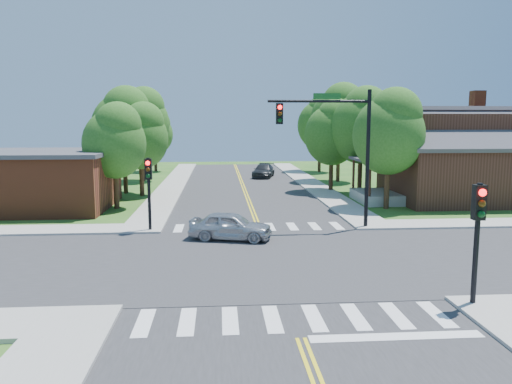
{
  "coord_description": "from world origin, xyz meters",
  "views": [
    {
      "loc": [
        -2.07,
        -19.62,
        5.61
      ],
      "look_at": [
        -0.29,
        4.24,
        2.2
      ],
      "focal_mm": 35.0,
      "sensor_mm": 36.0,
      "label": 1
    }
  ],
  "objects": [
    {
      "name": "ground",
      "position": [
        0.0,
        0.0,
        0.0
      ],
      "size": [
        100.0,
        100.0,
        0.0
      ],
      "primitive_type": "plane",
      "color": "#28591B",
      "rests_on": "ground"
    },
    {
      "name": "road_ns",
      "position": [
        0.0,
        0.0,
        0.02
      ],
      "size": [
        10.0,
        90.0,
        0.04
      ],
      "primitive_type": "cube",
      "color": "#2D2D30",
      "rests_on": "ground"
    },
    {
      "name": "road_ew",
      "position": [
        0.0,
        0.0,
        0.03
      ],
      "size": [
        90.0,
        10.0,
        0.04
      ],
      "primitive_type": "cube",
      "color": "#2D2D30",
      "rests_on": "ground"
    },
    {
      "name": "intersection_patch",
      "position": [
        0.0,
        0.0,
        0.0
      ],
      "size": [
        10.2,
        10.2,
        0.06
      ],
      "primitive_type": "cube",
      "color": "#2D2D30",
      "rests_on": "ground"
    },
    {
      "name": "sidewalk_ne",
      "position": [
        15.82,
        15.82,
        0.07
      ],
      "size": [
        40.0,
        40.0,
        0.14
      ],
      "color": "#9E9B93",
      "rests_on": "ground"
    },
    {
      "name": "sidewalk_nw",
      "position": [
        -15.82,
        15.82,
        0.07
      ],
      "size": [
        40.0,
        40.0,
        0.14
      ],
      "color": "#9E9B93",
      "rests_on": "ground"
    },
    {
      "name": "crosswalk_north",
      "position": [
        0.0,
        6.2,
        0.05
      ],
      "size": [
        8.85,
        2.0,
        0.01
      ],
      "color": "white",
      "rests_on": "ground"
    },
    {
      "name": "crosswalk_south",
      "position": [
        0.0,
        -6.2,
        0.05
      ],
      "size": [
        8.85,
        2.0,
        0.01
      ],
      "color": "white",
      "rests_on": "ground"
    },
    {
      "name": "centerline",
      "position": [
        0.0,
        0.0,
        0.05
      ],
      "size": [
        0.3,
        90.0,
        0.01
      ],
      "color": "yellow",
      "rests_on": "ground"
    },
    {
      "name": "stop_bar",
      "position": [
        2.5,
        -7.6,
        0.0
      ],
      "size": [
        4.6,
        0.45,
        0.09
      ],
      "primitive_type": "cube",
      "color": "white",
      "rests_on": "ground"
    },
    {
      "name": "signal_mast_ne",
      "position": [
        3.91,
        5.59,
        4.85
      ],
      "size": [
        5.3,
        0.42,
        7.2
      ],
      "color": "black",
      "rests_on": "ground"
    },
    {
      "name": "signal_pole_se",
      "position": [
        5.6,
        -5.62,
        2.66
      ],
      "size": [
        0.34,
        0.42,
        3.8
      ],
      "color": "black",
      "rests_on": "ground"
    },
    {
      "name": "signal_pole_nw",
      "position": [
        -5.6,
        5.58,
        2.66
      ],
      "size": [
        0.34,
        0.42,
        3.8
      ],
      "color": "black",
      "rests_on": "ground"
    },
    {
      "name": "house_ne",
      "position": [
        15.11,
        14.23,
        3.33
      ],
      "size": [
        13.05,
        8.8,
        7.11
      ],
      "color": "#371C13",
      "rests_on": "ground"
    },
    {
      "name": "building_nw",
      "position": [
        -14.2,
        13.2,
        1.88
      ],
      "size": [
        10.4,
        8.4,
        3.73
      ],
      "color": "brown",
      "rests_on": "ground"
    },
    {
      "name": "tree_e_a",
      "position": [
        8.77,
        11.39,
        5.07
      ],
      "size": [
        4.55,
        4.33,
        7.74
      ],
      "color": "#382314",
      "rests_on": "ground"
    },
    {
      "name": "tree_e_b",
      "position": [
        8.89,
        18.01,
        5.43
      ],
      "size": [
        4.88,
        4.63,
        8.29
      ],
      "color": "#382314",
      "rests_on": "ground"
    },
    {
      "name": "tree_e_c",
      "position": [
        9.12,
        26.04,
        6.0
      ],
      "size": [
        5.39,
        5.12,
        9.16
      ],
      "color": "#382314",
      "rests_on": "ground"
    },
    {
      "name": "tree_e_d",
      "position": [
        9.18,
        35.08,
        5.54
      ],
      "size": [
        4.97,
        4.72,
        8.45
      ],
      "color": "#382314",
      "rests_on": "ground"
    },
    {
      "name": "tree_w_a",
      "position": [
        -8.61,
        12.77,
        4.48
      ],
      "size": [
        4.02,
        3.82,
        6.84
      ],
      "color": "#382314",
      "rests_on": "ground"
    },
    {
      "name": "tree_w_b",
      "position": [
        -9.28,
        19.66,
        5.45
      ],
      "size": [
        4.89,
        4.65,
        8.32
      ],
      "color": "#382314",
      "rests_on": "ground"
    },
    {
      "name": "tree_w_c",
      "position": [
        -9.14,
        27.84,
        5.77
      ],
      "size": [
        5.18,
        4.92,
        8.8
      ],
      "color": "#382314",
      "rests_on": "ground"
    },
    {
      "name": "tree_w_d",
      "position": [
        -9.08,
        36.87,
        4.47
      ],
      "size": [
        4.02,
        3.82,
        6.83
      ],
      "color": "#382314",
      "rests_on": "ground"
    },
    {
      "name": "tree_house",
      "position": [
        6.98,
        19.55,
        4.85
      ],
      "size": [
        4.35,
        4.13,
        7.4
      ],
      "color": "#382314",
      "rests_on": "ground"
    },
    {
      "name": "tree_bldg",
      "position": [
        -7.83,
        18.35,
        4.62
      ],
      "size": [
        4.15,
        3.94,
        7.06
      ],
      "color": "#382314",
      "rests_on": "ground"
    },
    {
      "name": "car_silver",
      "position": [
        -1.55,
        3.5,
        0.67
      ],
      "size": [
        3.49,
        4.68,
        1.33
      ],
      "primitive_type": "imported",
      "rotation": [
        0.0,
        0.0,
        1.31
      ],
      "color": "#B5B7BC",
      "rests_on": "ground"
    },
    {
      "name": "car_dgrey",
      "position": [
        2.38,
        29.8,
        0.65
      ],
      "size": [
        3.86,
        5.32,
        1.3
      ],
      "primitive_type": "imported",
      "rotation": [
        0.0,
        0.0,
        -0.24
      ],
      "color": "#292B2E",
      "rests_on": "ground"
    }
  ]
}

